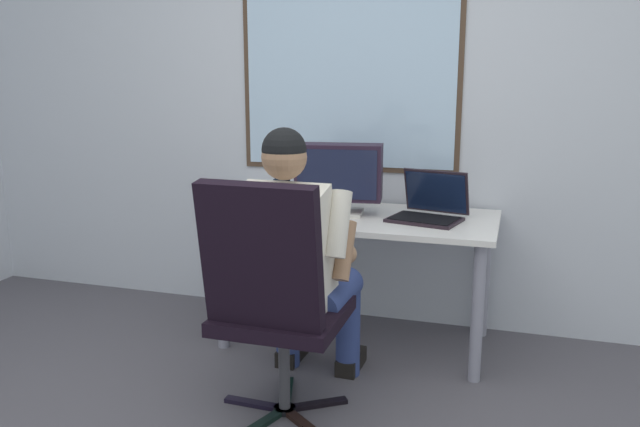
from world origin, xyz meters
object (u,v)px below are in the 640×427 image
desk (357,233)px  laptop (430,207)px  office_chair (272,292)px  person_seated (296,259)px  crt_monitor (339,174)px  desk_speaker (282,192)px  wine_glass (255,194)px

desk → laptop: size_ratio=3.57×
office_chair → person_seated: bearing=88.4°
crt_monitor → laptop: 0.51m
office_chair → desk_speaker: size_ratio=6.87×
crt_monitor → laptop: size_ratio=1.15×
laptop → desk_speaker: laptop is taller
person_seated → crt_monitor: person_seated is taller
wine_glass → desk_speaker: wine_glass is taller
person_seated → desk_speaker: size_ratio=8.03×
crt_monitor → wine_glass: crt_monitor is taller
office_chair → laptop: bearing=63.2°
laptop → desk_speaker: size_ratio=2.66×
office_chair → wine_glass: 0.95m
person_seated → crt_monitor: bearing=89.5°
desk_speaker → desk: bearing=-14.1°
desk_speaker → wine_glass: bearing=-101.9°
wine_glass → desk_speaker: bearing=78.1°
person_seated → laptop: (0.49, 0.72, 0.13)m
wine_glass → desk_speaker: size_ratio=1.01×
desk → office_chair: 0.97m
laptop → wine_glass: size_ratio=2.63×
crt_monitor → laptop: bearing=3.9°
crt_monitor → wine_glass: 0.46m
desk → wine_glass: (-0.53, -0.15, 0.21)m
desk → laptop: 0.42m
desk → desk_speaker: bearing=165.9°
office_chair → person_seated: 0.28m
crt_monitor → desk_speaker: bearing=161.4°
desk → person_seated: (-0.11, -0.69, 0.04)m
person_seated → wine_glass: person_seated is taller
person_seated → crt_monitor: 0.74m
laptop → wine_glass: 0.93m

